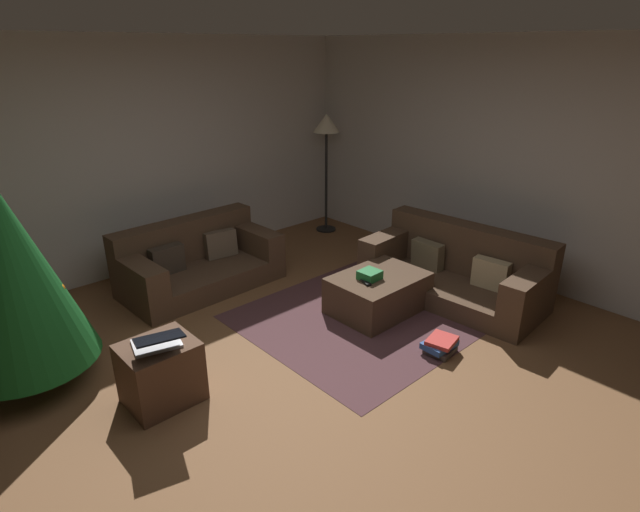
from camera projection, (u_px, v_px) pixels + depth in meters
name	position (u px, v px, depth m)	size (l,w,h in m)	color
ground_plane	(306.00, 390.00, 3.96)	(6.40, 6.40, 0.00)	brown
rear_partition	(117.00, 161.00, 5.60)	(6.40, 0.12, 2.60)	#BCB7B2
corner_partition	(527.00, 165.00, 5.43)	(0.12, 6.40, 2.60)	#B5B0AB
couch_left	(197.00, 262.00, 5.61)	(1.70, 0.92, 0.71)	#473323
couch_right	(457.00, 270.00, 5.37)	(0.98, 1.90, 0.74)	#473323
ottoman	(378.00, 293.00, 5.09)	(0.92, 0.67, 0.38)	#473323
gift_box	(370.00, 275.00, 4.94)	(0.19, 0.18, 0.09)	#19662D
tv_remote	(365.00, 282.00, 4.87)	(0.05, 0.16, 0.02)	black
christmas_tree	(8.00, 271.00, 3.69)	(1.05, 1.05, 1.81)	brown
side_table	(161.00, 373.00, 3.76)	(0.52, 0.44, 0.48)	#4C3323
laptop	(157.00, 341.00, 3.60)	(0.42, 0.47, 0.18)	silver
book_stack	(440.00, 345.00, 4.42)	(0.30, 0.27, 0.14)	#4C423D
corner_lamp	(326.00, 132.00, 6.87)	(0.36, 0.36, 1.64)	black
area_rug	(377.00, 309.00, 5.16)	(2.60, 2.00, 0.01)	#45292C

